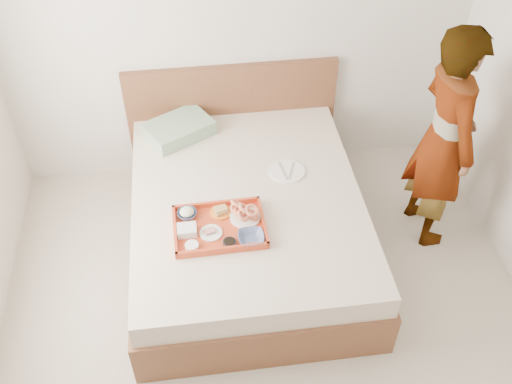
{
  "coord_description": "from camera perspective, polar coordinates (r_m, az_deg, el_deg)",
  "views": [
    {
      "loc": [
        -0.38,
        -1.85,
        3.29
      ],
      "look_at": [
        -0.01,
        0.9,
        0.65
      ],
      "focal_mm": 41.24,
      "sensor_mm": 36.0,
      "label": 1
    }
  ],
  "objects": [
    {
      "name": "meat_plate",
      "position": [
        3.73,
        -4.39,
        -3.99
      ],
      "size": [
        0.15,
        0.15,
        0.01
      ],
      "primitive_type": "cylinder",
      "rotation": [
        0.0,
        0.0,
        0.02
      ],
      "color": "white",
      "rests_on": "tray"
    },
    {
      "name": "sauce_dish",
      "position": [
        3.65,
        -2.58,
        -4.97
      ],
      "size": [
        0.09,
        0.09,
        0.03
      ],
      "primitive_type": "cylinder",
      "rotation": [
        0.0,
        0.0,
        0.02
      ],
      "color": "black",
      "rests_on": "tray"
    },
    {
      "name": "wall_back",
      "position": [
        4.35,
        -1.87,
        16.31
      ],
      "size": [
        3.5,
        0.01,
        2.6
      ],
      "primitive_type": "cube",
      "color": "silver",
      "rests_on": "ground"
    },
    {
      "name": "bed",
      "position": [
        4.17,
        -0.86,
        -2.96
      ],
      "size": [
        1.65,
        2.0,
        0.53
      ],
      "primitive_type": "cube",
      "color": "brown",
      "rests_on": "ground"
    },
    {
      "name": "ground",
      "position": [
        3.8,
        2.01,
        -16.6
      ],
      "size": [
        3.5,
        4.0,
        0.01
      ],
      "primitive_type": "cube",
      "color": "beige",
      "rests_on": "ground"
    },
    {
      "name": "salad_bowl",
      "position": [
        3.83,
        -6.7,
        -2.15
      ],
      "size": [
        0.13,
        0.13,
        0.04
      ],
      "primitive_type": "imported",
      "rotation": [
        0.0,
        0.0,
        0.02
      ],
      "color": "navy",
      "rests_on": "tray"
    },
    {
      "name": "navy_bowl_big",
      "position": [
        3.67,
        -0.48,
        -4.45
      ],
      "size": [
        0.17,
        0.17,
        0.04
      ],
      "primitive_type": "imported",
      "rotation": [
        0.0,
        0.0,
        0.02
      ],
      "color": "navy",
      "rests_on": "tray"
    },
    {
      "name": "plastic_tub",
      "position": [
        3.73,
        -6.72,
        -3.71
      ],
      "size": [
        0.12,
        0.1,
        0.05
      ],
      "primitive_type": "cube",
      "rotation": [
        0.0,
        0.0,
        0.02
      ],
      "color": "silver",
      "rests_on": "tray"
    },
    {
      "name": "tray",
      "position": [
        3.75,
        -3.57,
        -3.37
      ],
      "size": [
        0.59,
        0.43,
        0.05
      ],
      "primitive_type": "cube",
      "rotation": [
        0.0,
        0.0,
        0.02
      ],
      "color": "#D1491E",
      "rests_on": "bed"
    },
    {
      "name": "dinner_plate",
      "position": [
        4.16,
        3.03,
        2.01
      ],
      "size": [
        0.29,
        0.29,
        0.01
      ],
      "primitive_type": "cylinder",
      "rotation": [
        0.0,
        0.0,
        -0.17
      ],
      "color": "white",
      "rests_on": "bed"
    },
    {
      "name": "bread_plate",
      "position": [
        3.85,
        -3.46,
        -1.96
      ],
      "size": [
        0.14,
        0.14,
        0.01
      ],
      "primitive_type": "cylinder",
      "rotation": [
        0.0,
        0.0,
        0.02
      ],
      "color": "orange",
      "rests_on": "tray"
    },
    {
      "name": "cheese_round",
      "position": [
        3.65,
        -6.24,
        -5.25
      ],
      "size": [
        0.09,
        0.09,
        0.03
      ],
      "primitive_type": "cylinder",
      "rotation": [
        0.0,
        0.0,
        0.02
      ],
      "color": "white",
      "rests_on": "tray"
    },
    {
      "name": "headboard",
      "position": [
        4.76,
        -2.31,
        7.24
      ],
      "size": [
        1.65,
        0.06,
        0.95
      ],
      "primitive_type": "cube",
      "color": "brown",
      "rests_on": "ground"
    },
    {
      "name": "person",
      "position": [
        4.14,
        17.76,
        4.86
      ],
      "size": [
        0.46,
        0.65,
        1.67
      ],
      "primitive_type": "imported",
      "rotation": [
        0.0,
        0.0,
        1.67
      ],
      "color": "silver",
      "rests_on": "ground"
    },
    {
      "name": "pillow",
      "position": [
        4.49,
        -7.49,
        6.09
      ],
      "size": [
        0.57,
        0.51,
        0.11
      ],
      "primitive_type": "cube",
      "rotation": [
        0.0,
        0.0,
        0.51
      ],
      "color": "#8EB18A",
      "rests_on": "bed"
    },
    {
      "name": "prawn_plate",
      "position": [
        3.81,
        -1.06,
        -2.44
      ],
      "size": [
        0.2,
        0.2,
        0.01
      ],
      "primitive_type": "cylinder",
      "rotation": [
        0.0,
        0.0,
        0.02
      ],
      "color": "white",
      "rests_on": "tray"
    }
  ]
}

